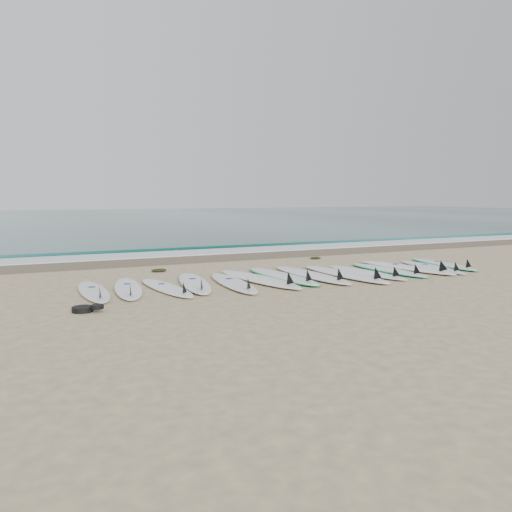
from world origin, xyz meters
name	(u,v)px	position (x,y,z in m)	size (l,w,h in m)	color
ground	(300,278)	(0.00, 0.00, 0.00)	(120.00, 120.00, 0.00)	tan
ocean	(97,218)	(0.00, 32.50, 0.01)	(120.00, 55.00, 0.03)	#1E5655
wet_sand_band	(229,257)	(0.00, 4.10, 0.01)	(120.00, 1.80, 0.01)	brown
foam_band	(213,252)	(0.00, 5.50, 0.02)	(120.00, 1.40, 0.04)	silver
wave_crest	(198,247)	(0.00, 7.00, 0.05)	(120.00, 1.00, 0.10)	#1E5655
surfboard_0	(94,291)	(-4.25, 0.07, 0.05)	(0.50, 2.31, 0.30)	white
surfboard_1	(128,288)	(-3.63, 0.10, 0.05)	(0.81, 2.44, 0.31)	white
surfboard_2	(167,287)	(-2.95, -0.13, 0.05)	(0.75, 2.35, 0.30)	white
surfboard_3	(195,283)	(-2.33, 0.11, 0.06)	(0.96, 2.62, 0.33)	white
surfboard_4	(234,283)	(-1.62, -0.20, 0.06)	(0.74, 2.60, 0.33)	white
surfboard_5	(261,279)	(-0.96, -0.04, 0.06)	(1.04, 2.90, 0.36)	white
surfboard_6	(283,276)	(-0.34, 0.15, 0.05)	(0.80, 2.76, 0.35)	white
surfboard_7	(313,275)	(0.30, -0.02, 0.06)	(0.71, 2.85, 0.36)	white
surfboard_8	(346,274)	(1.02, -0.23, 0.06)	(0.77, 2.91, 0.37)	white
surfboard_9	(367,272)	(1.62, -0.19, 0.06)	(0.74, 2.54, 0.32)	white
surfboard_10	(389,270)	(2.33, -0.06, 0.05)	(0.69, 2.51, 0.32)	white
surfboard_11	(407,267)	(2.97, 0.02, 0.06)	(1.02, 2.91, 0.36)	white
surfboard_12	(433,267)	(3.60, -0.17, 0.05)	(0.83, 2.45, 0.31)	white
surfboard_13	(444,264)	(4.27, 0.15, 0.05)	(0.95, 2.55, 0.32)	silver
seaweed_near	(159,270)	(-2.52, 2.22, 0.03)	(0.36, 0.28, 0.07)	black
seaweed_far	(315,258)	(2.05, 2.72, 0.03)	(0.32, 0.25, 0.06)	black
leash_coil	(86,309)	(-4.54, -1.35, 0.05)	(0.46, 0.36, 0.11)	black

